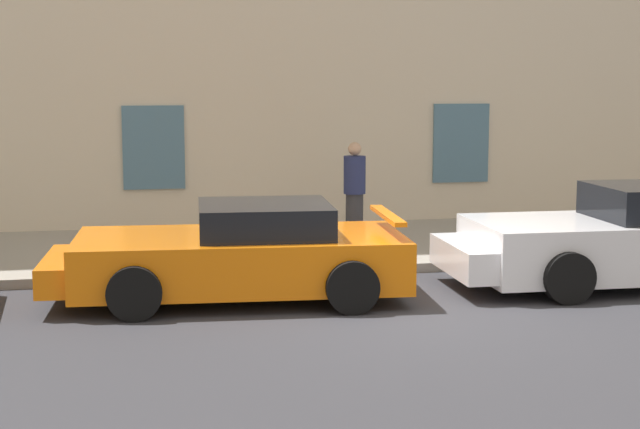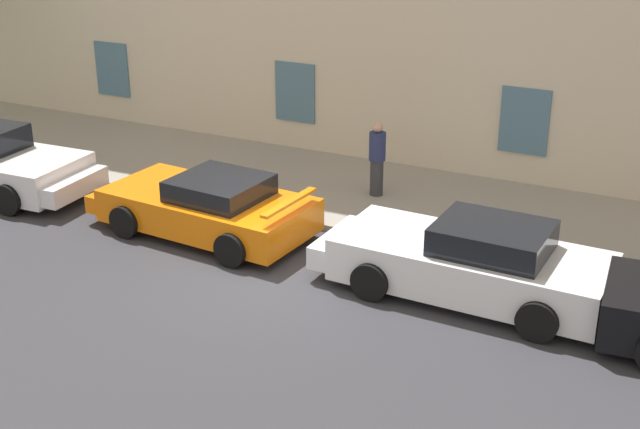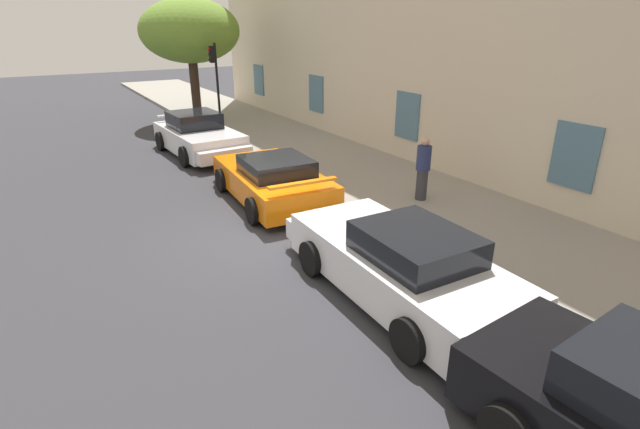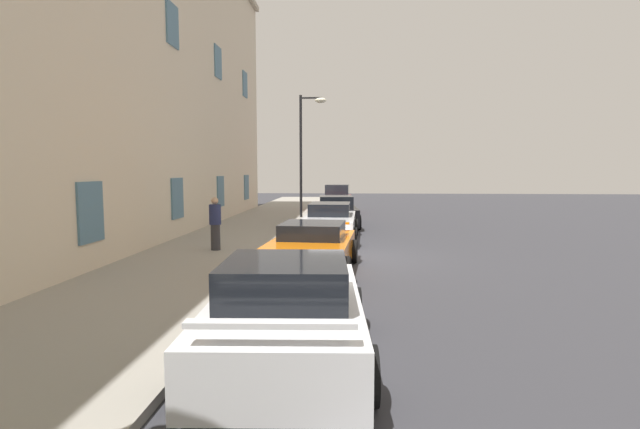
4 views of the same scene
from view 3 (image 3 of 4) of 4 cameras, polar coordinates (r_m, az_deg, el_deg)
name	(u,v)px [view 3 (image 3 of 4)]	position (r m, az deg, el deg)	size (l,w,h in m)	color
ground_plane	(269,235)	(10.89, -6.13, -2.48)	(80.00, 80.00, 0.00)	#333338
sidewalk	(415,198)	(13.13, 11.22, 1.96)	(60.00, 4.27, 0.14)	gray
sportscar_red_lead	(200,137)	(17.74, -14.06, 8.89)	(4.64, 2.37, 1.46)	white
sportscar_yellow_flank	(270,178)	(12.94, -5.93, 4.29)	(4.72, 2.48, 1.24)	orange
sportscar_white_middle	(394,261)	(8.51, 8.81, -5.48)	(5.09, 2.22, 1.39)	white
tree_near_kerb	(190,31)	(23.61, -15.24, 20.31)	(4.42, 4.42, 5.30)	#38281E
traffic_light	(215,71)	(21.28, -12.42, 16.36)	(0.22, 0.36, 3.49)	black
pedestrian_admiring	(423,168)	(12.61, 12.16, 5.40)	(0.39, 0.39, 1.66)	#333338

